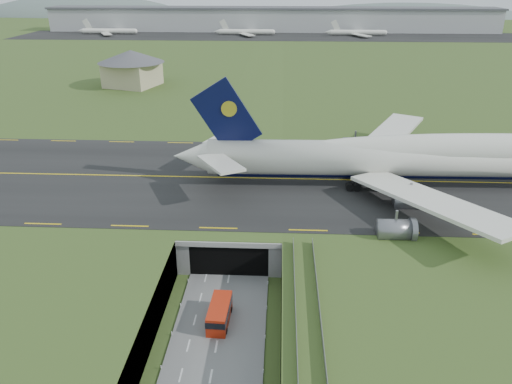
{
  "coord_description": "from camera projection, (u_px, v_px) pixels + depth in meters",
  "views": [
    {
      "loc": [
        7.44,
        -56.52,
        42.69
      ],
      "look_at": [
        3.5,
        20.0,
        8.94
      ],
      "focal_mm": 35.0,
      "sensor_mm": 36.0,
      "label": 1
    }
  ],
  "objects": [
    {
      "name": "ground",
      "position": [
        223.0,
        308.0,
        69.21
      ],
      "size": [
        900.0,
        900.0,
        0.0
      ],
      "primitive_type": "plane",
      "color": "#394F1F",
      "rests_on": "ground"
    },
    {
      "name": "airfield_deck",
      "position": [
        223.0,
        290.0,
        68.01
      ],
      "size": [
        800.0,
        800.0,
        6.0
      ],
      "primitive_type": "cube",
      "color": "gray",
      "rests_on": "ground"
    },
    {
      "name": "trench_road",
      "position": [
        217.0,
        344.0,
        62.32
      ],
      "size": [
        12.0,
        75.0,
        0.2
      ],
      "primitive_type": "cube",
      "color": "slate",
      "rests_on": "ground"
    },
    {
      "name": "taxiway",
      "position": [
        241.0,
        178.0,
        96.92
      ],
      "size": [
        800.0,
        44.0,
        0.18
      ],
      "primitive_type": "cube",
      "color": "black",
      "rests_on": "airfield_deck"
    },
    {
      "name": "tunnel_portal",
      "position": [
        234.0,
        230.0,
        83.14
      ],
      "size": [
        17.0,
        22.3,
        6.0
      ],
      "color": "gray",
      "rests_on": "ground"
    },
    {
      "name": "jumbo_jet",
      "position": [
        433.0,
        157.0,
        91.75
      ],
      "size": [
        98.03,
        62.49,
        20.67
      ],
      "rotation": [
        0.0,
        0.0,
        0.02
      ],
      "color": "silver",
      "rests_on": "ground"
    },
    {
      "name": "shuttle_tram",
      "position": [
        219.0,
        313.0,
        65.73
      ],
      "size": [
        2.87,
        6.92,
        2.8
      ],
      "rotation": [
        0.0,
        0.0,
        -0.04
      ],
      "color": "#B0220B",
      "rests_on": "ground"
    },
    {
      "name": "service_building",
      "position": [
        132.0,
        65.0,
        173.01
      ],
      "size": [
        28.25,
        28.25,
        12.4
      ],
      "rotation": [
        0.0,
        0.0,
        -0.29
      ],
      "color": "tan",
      "rests_on": "ground"
    },
    {
      "name": "cargo_terminal",
      "position": [
        272.0,
        19.0,
        337.24
      ],
      "size": [
        320.0,
        67.0,
        15.6
      ],
      "color": "#B2B2B2",
      "rests_on": "ground"
    },
    {
      "name": "distant_hills",
      "position": [
        344.0,
        28.0,
        460.79
      ],
      "size": [
        700.0,
        91.0,
        60.0
      ],
      "color": "slate",
      "rests_on": "ground"
    }
  ]
}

